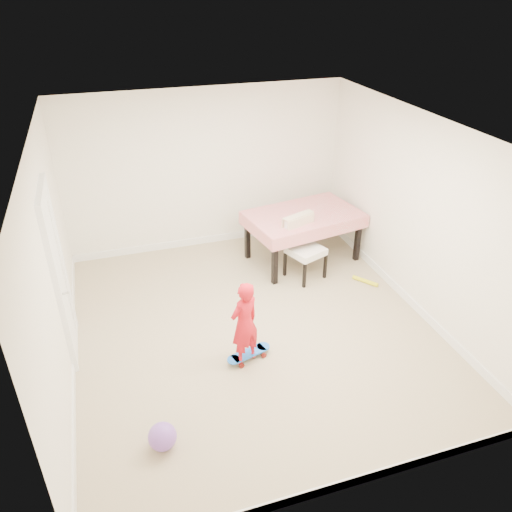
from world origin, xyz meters
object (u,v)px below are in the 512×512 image
object	(u,v)px
skateboard	(249,355)
child	(245,326)
dining_table	(302,236)
balloon	(162,437)
dining_chair	(306,249)

from	to	relation	value
skateboard	child	world-z (taller)	child
dining_table	balloon	distance (m)	4.07
skateboard	balloon	bearing A→B (deg)	-156.68
skateboard	dining_chair	bearing A→B (deg)	31.77
skateboard	balloon	size ratio (longest dim) A/B	2.08
dining_table	skateboard	xyz separation A→B (m)	(-1.53, -2.05, -0.36)
child	balloon	world-z (taller)	child
dining_chair	child	world-z (taller)	child
skateboard	child	size ratio (longest dim) A/B	0.54
dining_chair	dining_table	bearing A→B (deg)	51.78
dining_table	dining_chair	bearing A→B (deg)	-117.58
child	balloon	distance (m)	1.51
dining_table	child	distance (m)	2.63
child	balloon	size ratio (longest dim) A/B	3.83
dining_chair	child	size ratio (longest dim) A/B	0.90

